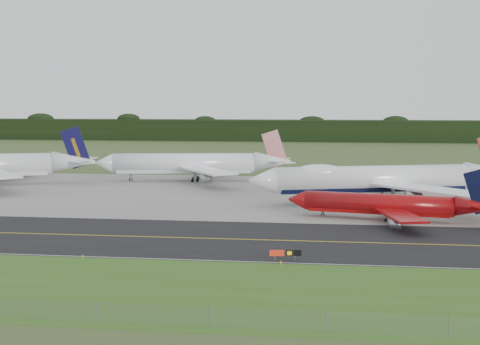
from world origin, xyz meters
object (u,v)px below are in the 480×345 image
at_px(jet_ba_747, 382,179).
at_px(jet_red_737, 389,205).
at_px(taxiway_sign, 285,253).
at_px(jet_star_tail, 194,164).

height_order(jet_ba_747, jet_red_737, jet_ba_747).
xyz_separation_m(jet_ba_747, jet_red_737, (-0.35, -22.89, -2.47)).
bearing_deg(taxiway_sign, jet_star_tail, 109.05).
bearing_deg(jet_red_737, jet_star_tail, 131.06).
distance_m(jet_red_737, taxiway_sign, 40.13).
height_order(jet_ba_747, jet_star_tail, jet_ba_747).
relative_size(jet_ba_747, jet_star_tail, 1.10).
xyz_separation_m(jet_red_737, jet_star_tail, (-50.40, 57.86, 2.00)).
relative_size(jet_red_737, jet_star_tail, 0.70).
relative_size(jet_ba_747, taxiway_sign, 13.48).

